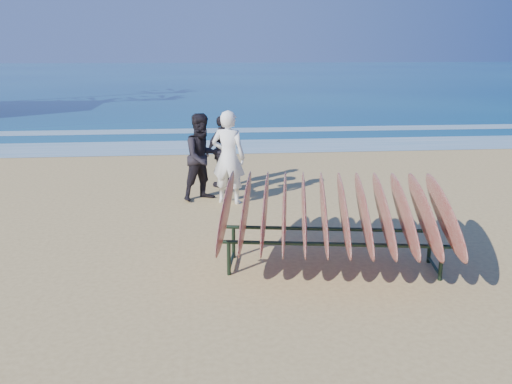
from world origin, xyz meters
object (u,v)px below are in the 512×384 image
person_dark_b (223,152)px  surfboard_rack (334,212)px  person_white (228,157)px  person_dark_a (203,157)px

person_dark_b → surfboard_rack: bearing=69.3°
surfboard_rack → person_white: 3.85m
person_white → surfboard_rack: bearing=131.1°
surfboard_rack → person_dark_a: 4.34m
person_white → person_dark_b: (-0.06, 1.36, -0.14)m
surfboard_rack → person_dark_a: size_ratio=1.91×
surfboard_rack → person_white: (-1.34, 3.61, 0.10)m
person_white → person_dark_a: person_white is taller
surfboard_rack → person_dark_b: person_dark_b is taller
person_white → person_dark_b: person_white is taller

